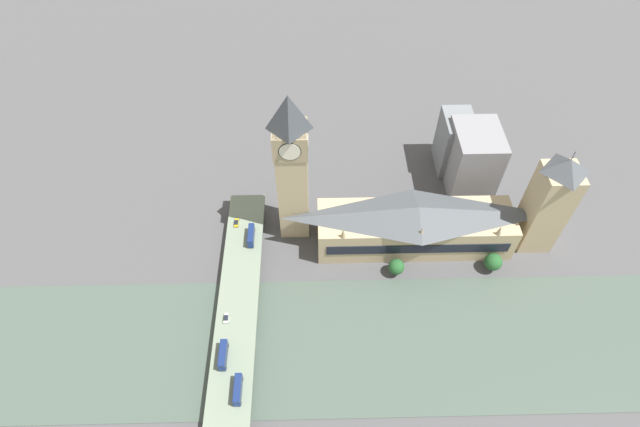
{
  "coord_description": "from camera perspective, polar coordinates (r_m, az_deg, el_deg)",
  "views": [
    {
      "loc": [
        -119.99,
        36.46,
        182.73
      ],
      "look_at": [
        18.2,
        33.45,
        16.33
      ],
      "focal_mm": 28.0,
      "sensor_mm": 36.0,
      "label": 1
    }
  ],
  "objects": [
    {
      "name": "river_water",
      "position": [
        204.81,
        10.04,
        -14.25
      ],
      "size": [
        57.3,
        360.0,
        0.3
      ],
      "primitive_type": "cube",
      "color": "#47564C",
      "rests_on": "ground_plane"
    },
    {
      "name": "parliament_hall",
      "position": [
        221.67,
        10.8,
        -1.34
      ],
      "size": [
        22.79,
        84.89,
        24.09
      ],
      "color": "tan",
      "rests_on": "ground_plane"
    },
    {
      "name": "double_decker_bus_rear",
      "position": [
        187.52,
        -9.38,
        -19.21
      ],
      "size": [
        10.52,
        2.56,
        4.71
      ],
      "color": "navy",
      "rests_on": "road_bridge"
    },
    {
      "name": "car_northbound_mid",
      "position": [
        202.07,
        -10.67,
        -11.68
      ],
      "size": [
        4.19,
        1.9,
        1.43
      ],
      "color": "silver",
      "rests_on": "road_bridge"
    },
    {
      "name": "double_decker_bus_lead",
      "position": [
        220.23,
        -7.88,
        -2.48
      ],
      "size": [
        10.53,
        2.52,
        4.89
      ],
      "color": "navy",
      "rests_on": "road_bridge"
    },
    {
      "name": "city_block_center",
      "position": [
        258.73,
        15.08,
        7.85
      ],
      "size": [
        21.2,
        14.41,
        29.87
      ],
      "color": "slate",
      "rests_on": "ground_plane"
    },
    {
      "name": "tree_embankment_near",
      "position": [
        226.63,
        19.18,
        -5.24
      ],
      "size": [
        7.61,
        7.61,
        9.34
      ],
      "color": "brown",
      "rests_on": "ground_plane"
    },
    {
      "name": "double_decker_bus_mid",
      "position": [
        193.22,
        -11.02,
        -15.56
      ],
      "size": [
        10.62,
        2.6,
        5.02
      ],
      "color": "navy",
      "rests_on": "road_bridge"
    },
    {
      "name": "ground_plane",
      "position": [
        221.62,
        8.83,
        -6.18
      ],
      "size": [
        600.0,
        600.0,
        0.0
      ],
      "primitive_type": "plane",
      "color": "#4C4C4F"
    },
    {
      "name": "victoria_tower",
      "position": [
        229.0,
        24.6,
        1.07
      ],
      "size": [
        14.68,
        14.68,
        54.65
      ],
      "color": "tan",
      "rests_on": "ground_plane"
    },
    {
      "name": "car_southbound_lead",
      "position": [
        228.2,
        -9.53,
        -1.05
      ],
      "size": [
        4.65,
        1.85,
        1.32
      ],
      "color": "gold",
      "rests_on": "road_bridge"
    },
    {
      "name": "city_block_west",
      "position": [
        250.67,
        17.02,
        6.0
      ],
      "size": [
        27.06,
        21.55,
        32.19
      ],
      "color": "gray",
      "rests_on": "ground_plane"
    },
    {
      "name": "road_bridge",
      "position": [
        199.43,
        -9.71,
        -14.04
      ],
      "size": [
        146.6,
        16.13,
        6.3
      ],
      "color": "#5D6A59",
      "rests_on": "ground_plane"
    },
    {
      "name": "clock_tower",
      "position": [
        202.89,
        -3.26,
        5.56
      ],
      "size": [
        13.96,
        13.96,
        74.56
      ],
      "color": "tan",
      "rests_on": "ground_plane"
    },
    {
      "name": "tree_embankment_mid",
      "position": [
        215.71,
        8.72,
        -6.03
      ],
      "size": [
        6.89,
        6.89,
        8.61
      ],
      "color": "brown",
      "rests_on": "ground_plane"
    }
  ]
}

